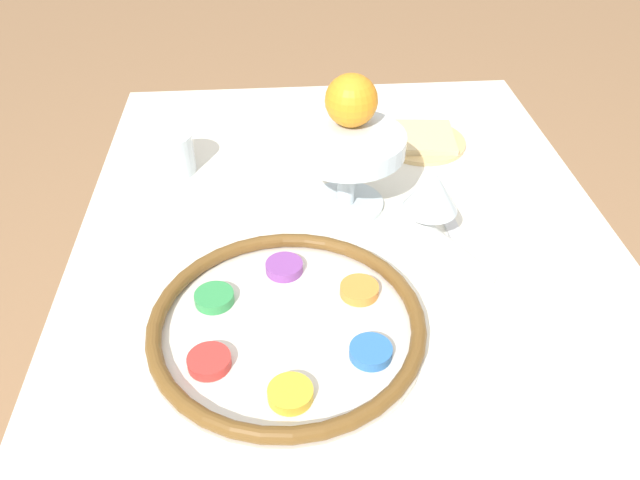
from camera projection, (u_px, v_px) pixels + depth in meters
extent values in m
cube|color=silver|center=(343.00, 397.00, 1.17)|extent=(1.12, 0.83, 0.74)
cylinder|color=silver|center=(287.00, 330.00, 0.80)|extent=(0.35, 0.35, 0.01)
torus|color=brown|center=(287.00, 322.00, 0.79)|extent=(0.35, 0.35, 0.02)
cylinder|color=#844299|center=(284.00, 267.00, 0.88)|extent=(0.05, 0.05, 0.01)
cylinder|color=#33934C|center=(214.00, 298.00, 0.83)|extent=(0.05, 0.05, 0.01)
cylinder|color=red|center=(209.00, 361.00, 0.74)|extent=(0.05, 0.05, 0.01)
cylinder|color=gold|center=(290.00, 394.00, 0.71)|extent=(0.05, 0.05, 0.01)
cylinder|color=#2D6BB7|center=(367.00, 352.00, 0.76)|extent=(0.05, 0.05, 0.01)
cylinder|color=orange|center=(356.00, 290.00, 0.84)|extent=(0.05, 0.05, 0.01)
cylinder|color=silver|center=(425.00, 244.00, 0.94)|extent=(0.07, 0.07, 0.00)
cylinder|color=silver|center=(427.00, 226.00, 0.92)|extent=(0.01, 0.01, 0.06)
cone|color=silver|center=(432.00, 190.00, 0.88)|extent=(0.08, 0.08, 0.06)
cylinder|color=silver|center=(346.00, 203.00, 1.02)|extent=(0.12, 0.12, 0.01)
cylinder|color=silver|center=(346.00, 177.00, 0.99)|extent=(0.03, 0.03, 0.09)
cylinder|color=silver|center=(347.00, 143.00, 0.95)|extent=(0.18, 0.18, 0.03)
sphere|color=orange|center=(351.00, 100.00, 0.94)|extent=(0.08, 0.08, 0.08)
cylinder|color=tan|center=(422.00, 142.00, 1.18)|extent=(0.16, 0.16, 0.01)
cube|color=#D1B784|center=(422.00, 137.00, 1.17)|extent=(0.13, 0.13, 0.01)
cylinder|color=white|center=(438.00, 249.00, 0.90)|extent=(0.18, 0.13, 0.05)
cylinder|color=silver|center=(171.00, 153.00, 1.09)|extent=(0.08, 0.08, 0.07)
cube|color=silver|center=(462.00, 249.00, 0.93)|extent=(0.16, 0.03, 0.01)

